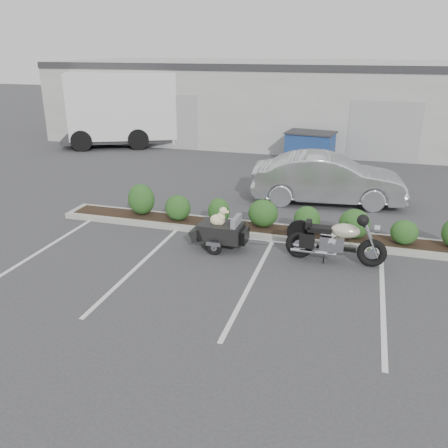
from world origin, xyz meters
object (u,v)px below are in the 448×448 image
(motorcycle, at_px, (335,241))
(delivery_truck, at_px, (141,110))
(pet_trailer, at_px, (221,231))
(sedan, at_px, (328,179))
(dumpster, at_px, (310,147))

(motorcycle, relative_size, delivery_truck, 0.29)
(pet_trailer, height_order, sedan, sedan)
(pet_trailer, relative_size, delivery_truck, 0.23)
(pet_trailer, distance_m, sedan, 5.05)
(dumpster, bearing_deg, delivery_truck, 178.23)
(motorcycle, xyz_separation_m, pet_trailer, (-2.78, 0.02, -0.07))
(delivery_truck, bearing_deg, dumpster, -34.65)
(motorcycle, bearing_deg, sedan, 98.02)
(pet_trailer, height_order, delivery_truck, delivery_truck)
(dumpster, bearing_deg, pet_trailer, -87.24)
(sedan, distance_m, delivery_truck, 12.18)
(pet_trailer, bearing_deg, dumpster, 85.17)
(pet_trailer, relative_size, dumpster, 0.84)
(motorcycle, bearing_deg, delivery_truck, 132.76)
(motorcycle, bearing_deg, dumpster, 100.90)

